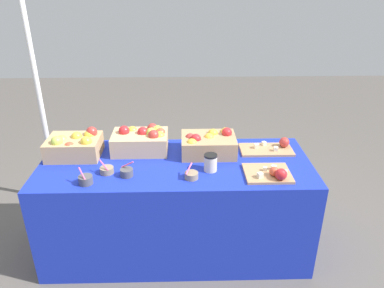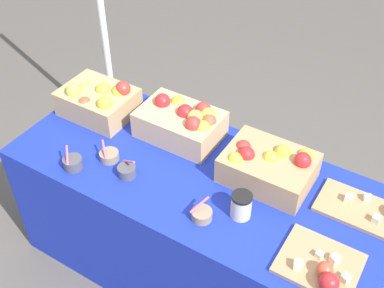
# 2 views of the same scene
# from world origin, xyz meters

# --- Properties ---
(ground_plane) EXTENTS (10.00, 10.00, 0.00)m
(ground_plane) POSITION_xyz_m (0.00, 0.00, 0.00)
(ground_plane) COLOR #56514C
(table) EXTENTS (1.90, 0.76, 0.74)m
(table) POSITION_xyz_m (0.00, 0.00, 0.37)
(table) COLOR #192DB7
(table) RESTS_ON ground_plane
(apple_crate_left) EXTENTS (0.37, 0.28, 0.20)m
(apple_crate_left) POSITION_xyz_m (-0.72, 0.12, 0.82)
(apple_crate_left) COLOR tan
(apple_crate_left) RESTS_ON table
(apple_crate_middle) EXTENTS (0.40, 0.27, 0.19)m
(apple_crate_middle) POSITION_xyz_m (-0.25, 0.19, 0.83)
(apple_crate_middle) COLOR tan
(apple_crate_middle) RESTS_ON table
(apple_crate_right) EXTENTS (0.39, 0.29, 0.18)m
(apple_crate_right) POSITION_xyz_m (0.24, 0.14, 0.82)
(apple_crate_right) COLOR tan
(apple_crate_right) RESTS_ON table
(cutting_board_front) EXTENTS (0.30, 0.26, 0.09)m
(cutting_board_front) POSITION_xyz_m (0.62, -0.21, 0.76)
(cutting_board_front) COLOR tan
(cutting_board_front) RESTS_ON table
(cutting_board_back) EXTENTS (0.39, 0.21, 0.09)m
(cutting_board_back) POSITION_xyz_m (0.70, 0.17, 0.76)
(cutting_board_back) COLOR tan
(cutting_board_back) RESTS_ON table
(sample_bowl_near) EXTENTS (0.09, 0.09, 0.09)m
(sample_bowl_near) POSITION_xyz_m (-0.45, -0.14, 0.76)
(sample_bowl_near) COLOR gray
(sample_bowl_near) RESTS_ON table
(sample_bowl_mid) EXTENTS (0.09, 0.08, 0.11)m
(sample_bowl_mid) POSITION_xyz_m (-0.32, -0.18, 0.77)
(sample_bowl_mid) COLOR #4C4C51
(sample_bowl_mid) RESTS_ON table
(sample_bowl_far) EXTENTS (0.09, 0.09, 0.11)m
(sample_bowl_far) POSITION_xyz_m (-0.56, -0.27, 0.77)
(sample_bowl_far) COLOR #4C4C51
(sample_bowl_far) RESTS_ON table
(sample_bowl_extra) EXTENTS (0.09, 0.10, 0.09)m
(sample_bowl_extra) POSITION_xyz_m (0.11, -0.22, 0.76)
(sample_bowl_extra) COLOR gray
(sample_bowl_extra) RESTS_ON table
(coffee_cup) EXTENTS (0.09, 0.09, 0.12)m
(coffee_cup) POSITION_xyz_m (0.24, -0.12, 0.80)
(coffee_cup) COLOR beige
(coffee_cup) RESTS_ON table
(tent_pole) EXTENTS (0.04, 0.04, 2.03)m
(tent_pole) POSITION_xyz_m (-1.13, 0.67, 1.01)
(tent_pole) COLOR white
(tent_pole) RESTS_ON ground_plane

